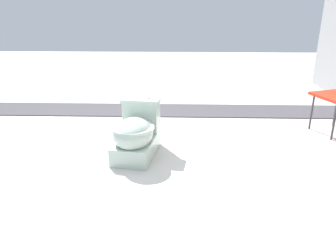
# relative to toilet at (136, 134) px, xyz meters

# --- Properties ---
(ground_plane) EXTENTS (14.00, 14.00, 0.00)m
(ground_plane) POSITION_rel_toilet_xyz_m (-0.13, -0.19, -0.22)
(ground_plane) COLOR beige
(gravel_strip) EXTENTS (0.56, 8.00, 0.01)m
(gravel_strip) POSITION_rel_toilet_xyz_m (-1.40, 0.31, -0.21)
(gravel_strip) COLOR #423F44
(gravel_strip) RESTS_ON ground
(toilet) EXTENTS (0.68, 0.47, 0.52)m
(toilet) POSITION_rel_toilet_xyz_m (0.00, 0.00, 0.00)
(toilet) COLOR #B2C6B7
(toilet) RESTS_ON ground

